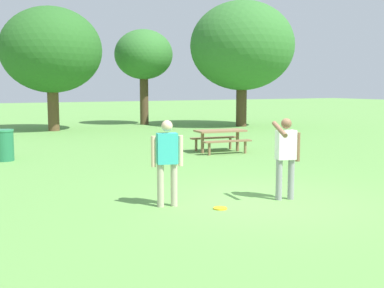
{
  "coord_description": "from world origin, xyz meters",
  "views": [
    {
      "loc": [
        -5.63,
        -7.69,
        2.28
      ],
      "look_at": [
        -0.7,
        1.66,
        1.0
      ],
      "focal_mm": 45.16,
      "sensor_mm": 36.0,
      "label": 1
    }
  ],
  "objects_px": {
    "tree_broad_center": "(144,55)",
    "tree_far_right": "(242,46)",
    "frisbee": "(220,208)",
    "picnic_table_near": "(220,136)",
    "person_catcher": "(286,152)",
    "trash_can_beside_table": "(4,145)",
    "person_thrower": "(167,157)",
    "tree_tall_left": "(51,50)"
  },
  "relations": [
    {
      "from": "person_thrower",
      "to": "picnic_table_near",
      "type": "bearing_deg",
      "value": 51.36
    },
    {
      "from": "trash_can_beside_table",
      "to": "tree_broad_center",
      "type": "bearing_deg",
      "value": 50.44
    },
    {
      "from": "frisbee",
      "to": "picnic_table_near",
      "type": "distance_m",
      "value": 7.77
    },
    {
      "from": "tree_broad_center",
      "to": "tree_far_right",
      "type": "height_order",
      "value": "tree_far_right"
    },
    {
      "from": "person_thrower",
      "to": "trash_can_beside_table",
      "type": "height_order",
      "value": "person_thrower"
    },
    {
      "from": "frisbee",
      "to": "picnic_table_near",
      "type": "height_order",
      "value": "picnic_table_near"
    },
    {
      "from": "person_catcher",
      "to": "trash_can_beside_table",
      "type": "relative_size",
      "value": 1.71
    },
    {
      "from": "frisbee",
      "to": "tree_tall_left",
      "type": "height_order",
      "value": "tree_tall_left"
    },
    {
      "from": "frisbee",
      "to": "person_thrower",
      "type": "bearing_deg",
      "value": 140.89
    },
    {
      "from": "person_thrower",
      "to": "tree_broad_center",
      "type": "distance_m",
      "value": 19.92
    },
    {
      "from": "picnic_table_near",
      "to": "tree_tall_left",
      "type": "relative_size",
      "value": 0.3
    },
    {
      "from": "trash_can_beside_table",
      "to": "tree_broad_center",
      "type": "distance_m",
      "value": 14.67
    },
    {
      "from": "frisbee",
      "to": "trash_can_beside_table",
      "type": "distance_m",
      "value": 8.53
    },
    {
      "from": "person_thrower",
      "to": "frisbee",
      "type": "relative_size",
      "value": 6.36
    },
    {
      "from": "trash_can_beside_table",
      "to": "tree_tall_left",
      "type": "xyz_separation_m",
      "value": [
        3.46,
        9.36,
        3.55
      ]
    },
    {
      "from": "picnic_table_near",
      "to": "tree_broad_center",
      "type": "distance_m",
      "value": 13.05
    },
    {
      "from": "person_thrower",
      "to": "frisbee",
      "type": "bearing_deg",
      "value": -39.11
    },
    {
      "from": "trash_can_beside_table",
      "to": "tree_tall_left",
      "type": "bearing_deg",
      "value": 69.73
    },
    {
      "from": "picnic_table_near",
      "to": "tree_far_right",
      "type": "xyz_separation_m",
      "value": [
        6.61,
        8.65,
        3.9
      ]
    },
    {
      "from": "frisbee",
      "to": "tree_broad_center",
      "type": "distance_m",
      "value": 20.41
    },
    {
      "from": "person_thrower",
      "to": "picnic_table_near",
      "type": "distance_m",
      "value": 7.68
    },
    {
      "from": "person_thrower",
      "to": "tree_tall_left",
      "type": "bearing_deg",
      "value": 85.15
    },
    {
      "from": "person_catcher",
      "to": "trash_can_beside_table",
      "type": "distance_m",
      "value": 9.13
    },
    {
      "from": "person_catcher",
      "to": "tree_tall_left",
      "type": "relative_size",
      "value": 0.27
    },
    {
      "from": "tree_far_right",
      "to": "tree_broad_center",
      "type": "bearing_deg",
      "value": 139.55
    },
    {
      "from": "person_catcher",
      "to": "tree_tall_left",
      "type": "height_order",
      "value": "tree_tall_left"
    },
    {
      "from": "person_thrower",
      "to": "tree_far_right",
      "type": "xyz_separation_m",
      "value": [
        11.4,
        14.65,
        3.52
      ]
    },
    {
      "from": "person_thrower",
      "to": "person_catcher",
      "type": "relative_size",
      "value": 1.0
    },
    {
      "from": "tree_far_right",
      "to": "tree_tall_left",
      "type": "bearing_deg",
      "value": 168.03
    },
    {
      "from": "person_thrower",
      "to": "tree_broad_center",
      "type": "xyz_separation_m",
      "value": [
        7.03,
        18.37,
        3.09
      ]
    },
    {
      "from": "tree_tall_left",
      "to": "person_catcher",
      "type": "bearing_deg",
      "value": -87.04
    },
    {
      "from": "frisbee",
      "to": "trash_can_beside_table",
      "type": "height_order",
      "value": "trash_can_beside_table"
    },
    {
      "from": "tree_broad_center",
      "to": "person_thrower",
      "type": "bearing_deg",
      "value": -110.94
    },
    {
      "from": "tree_far_right",
      "to": "trash_can_beside_table",
      "type": "bearing_deg",
      "value": -151.66
    },
    {
      "from": "person_thrower",
      "to": "picnic_table_near",
      "type": "xyz_separation_m",
      "value": [
        4.79,
        5.99,
        -0.38
      ]
    },
    {
      "from": "person_thrower",
      "to": "picnic_table_near",
      "type": "relative_size",
      "value": 0.89
    },
    {
      "from": "person_thrower",
      "to": "tree_far_right",
      "type": "relative_size",
      "value": 0.24
    },
    {
      "from": "tree_broad_center",
      "to": "frisbee",
      "type": "bearing_deg",
      "value": -108.19
    },
    {
      "from": "picnic_table_near",
      "to": "trash_can_beside_table",
      "type": "bearing_deg",
      "value": 168.35
    },
    {
      "from": "person_catcher",
      "to": "tree_broad_center",
      "type": "height_order",
      "value": "tree_broad_center"
    },
    {
      "from": "picnic_table_near",
      "to": "trash_can_beside_table",
      "type": "distance_m",
      "value": 6.97
    },
    {
      "from": "person_thrower",
      "to": "tree_far_right",
      "type": "distance_m",
      "value": 18.89
    }
  ]
}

